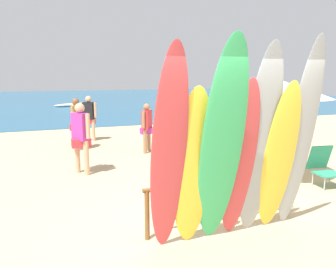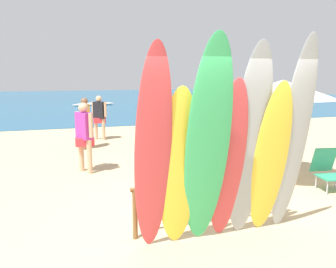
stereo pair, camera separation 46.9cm
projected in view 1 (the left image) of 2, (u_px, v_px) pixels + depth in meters
The scene contains 19 objects.
ground at pixel (90, 119), 18.01m from camera, with size 60.00×60.00×0.00m, color tan.
ocean_water at pixel (66, 99), 33.43m from camera, with size 60.00×40.00×0.02m, color #235B7F.
surfboard_rack at pixel (222, 190), 5.04m from camera, with size 2.49×0.07×0.76m.
surfboard_red_0 at pixel (169, 153), 4.11m from camera, with size 0.47×0.06×2.73m, color #D13D42.
surfboard_yellow_1 at pixel (193, 169), 4.34m from camera, with size 0.53×0.08×2.19m, color yellow.
surfboard_green_2 at pixel (222, 146), 4.25m from camera, with size 0.58×0.07×2.86m, color #38B266.
surfboard_red_3 at pixel (240, 161), 4.56m from camera, with size 0.49×0.07×2.30m, color #D13D42.
surfboard_grey_4 at pixel (260, 143), 4.62m from camera, with size 0.56×0.06×2.77m, color #999EA3.
surfboard_yellow_5 at pixel (279, 158), 4.79m from camera, with size 0.55×0.07×2.26m, color yellow.
surfboard_grey_6 at pixel (301, 136), 4.84m from camera, with size 0.49×0.06×2.88m, color #999EA3.
beachgoer_strolling at pixel (147, 124), 9.96m from camera, with size 0.39×0.45×1.48m.
beachgoer_by_water at pixel (89, 115), 11.80m from camera, with size 0.50×0.41×1.60m.
beachgoer_photographing at pixel (76, 120), 10.32m from camera, with size 0.42×0.59×1.62m.
beachgoer_midbeach at pixel (81, 134), 7.73m from camera, with size 0.44×0.56×1.67m.
beachgoer_near_rack at pixel (231, 140), 7.15m from camera, with size 0.45×0.48×1.62m.
beach_chair_red at pixel (253, 149), 8.58m from camera, with size 0.58×0.70×0.83m.
beach_chair_blue at pixel (323, 165), 7.00m from camera, with size 0.59×0.70×0.84m.
beach_umbrella at pixel (279, 89), 7.15m from camera, with size 2.23×2.23×2.21m.
distant_boat at pixel (76, 105), 25.52m from camera, with size 3.39×1.33×0.27m.
Camera 1 is at (-2.49, -4.20, 2.28)m, focal length 35.61 mm.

